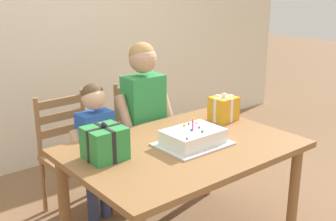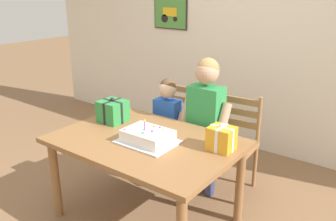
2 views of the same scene
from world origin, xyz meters
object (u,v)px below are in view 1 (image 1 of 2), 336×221
birthday_cake (193,138)px  gift_box_beside_cake (105,143)px  chair_left (73,155)px  dining_table (182,158)px  child_younger (96,140)px  gift_box_red_large (224,108)px  child_older (144,109)px  chair_right (146,135)px

birthday_cake → gift_box_beside_cake: gift_box_beside_cake is taller
birthday_cake → chair_left: 1.03m
dining_table → gift_box_beside_cake: (-0.48, 0.13, 0.19)m
child_younger → gift_box_beside_cake: bearing=-113.7°
gift_box_red_large → birthday_cake: bearing=-156.1°
dining_table → child_younger: bearing=112.1°
birthday_cake → gift_box_red_large: size_ratio=2.07×
gift_box_beside_cake → child_older: 0.82m
gift_box_beside_cake → birthday_cake: bearing=-17.4°
gift_box_beside_cake → child_younger: bearing=66.3°
birthday_cake → child_older: bearing=80.9°
gift_box_beside_cake → chair_right: bearing=41.5°
gift_box_beside_cake → dining_table: bearing=-15.3°
child_older → gift_box_red_large: bearing=-48.0°
dining_table → chair_right: bearing=68.6°
chair_left → child_older: child_older is taller
dining_table → chair_left: size_ratio=1.57×
birthday_cake → gift_box_red_large: gift_box_red_large is taller
gift_box_red_large → chair_right: gift_box_red_large is taller
chair_right → child_older: (-0.17, -0.22, 0.32)m
gift_box_red_large → gift_box_beside_cake: gift_box_beside_cake is taller
birthday_cake → child_younger: (-0.32, 0.68, -0.14)m
gift_box_beside_cake → chair_left: size_ratio=0.25×
chair_right → gift_box_beside_cake: bearing=-138.5°
dining_table → child_older: 0.68m
birthday_cake → gift_box_red_large: bearing=23.9°
gift_box_beside_cake → chair_right: size_ratio=0.25×
dining_table → child_younger: child_younger is taller
gift_box_beside_cake → chair_right: gift_box_beside_cake is taller
dining_table → child_older: (0.16, 0.64, 0.15)m
child_younger → dining_table: bearing=-67.9°
chair_left → child_younger: bearing=-69.8°
child_older → gift_box_beside_cake: bearing=-141.9°
child_younger → gift_box_red_large: bearing=-28.4°
dining_table → birthday_cake: birthday_cake is taller
gift_box_red_large → gift_box_beside_cake: bearing=-176.8°
birthday_cake → child_younger: 0.76m
birthday_cake → chair_left: birthday_cake is taller
chair_right → child_younger: size_ratio=0.88×
gift_box_beside_cake → child_older: child_older is taller
child_older → child_younger: child_older is taller
gift_box_red_large → chair_right: 0.79m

